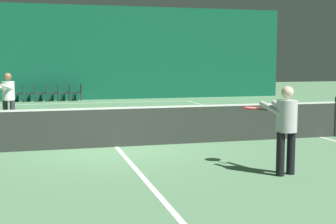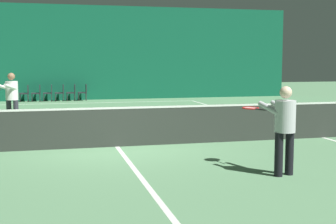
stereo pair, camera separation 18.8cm
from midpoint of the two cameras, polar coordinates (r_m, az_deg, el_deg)
name	(u,v)px [view 2 (the right image)]	position (r m, az deg, el deg)	size (l,w,h in m)	color
ground_plane	(117,147)	(11.18, -5.76, -4.23)	(60.00, 60.00, 0.00)	#56845B
backdrop_curtain	(80,53)	(24.81, -10.48, 7.11)	(23.00, 0.12, 4.90)	#0F5138
court_line_baseline_far	(83,103)	(22.93, -10.05, 1.08)	(11.00, 0.10, 0.00)	silver
court_line_service_far	(93,116)	(17.47, -8.78, -0.48)	(8.25, 0.10, 0.00)	silver
court_line_sideline_right	(323,137)	(13.13, 18.76, -2.96)	(0.10, 23.80, 0.00)	silver
court_line_centre	(117,147)	(11.18, -5.76, -4.22)	(0.10, 12.80, 0.00)	silver
tennis_net	(117,125)	(11.10, -5.78, -1.64)	(12.00, 0.10, 1.07)	#2D332D
player_near	(283,124)	(8.52, 14.48, -1.37)	(0.66, 1.36, 1.59)	black
player_far	(11,95)	(15.34, -18.26, 1.97)	(1.00, 1.33, 1.66)	#2D2D38
courtside_chair_0	(26,92)	(24.29, -16.77, 2.34)	(0.44, 0.44, 0.84)	#2D2D2D
courtside_chair_1	(37,92)	(24.27, -15.42, 2.38)	(0.44, 0.44, 0.84)	#2D2D2D
courtside_chair_2	(49,92)	(24.26, -14.07, 2.42)	(0.44, 0.44, 0.84)	#2D2D2D
courtside_chair_3	(61,92)	(24.27, -12.72, 2.45)	(0.44, 0.44, 0.84)	#2D2D2D
courtside_chair_4	(72,91)	(24.29, -11.37, 2.48)	(0.44, 0.44, 0.84)	#2D2D2D
courtside_chair_5	(84,91)	(24.32, -10.02, 2.52)	(0.44, 0.44, 0.84)	#2D2D2D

